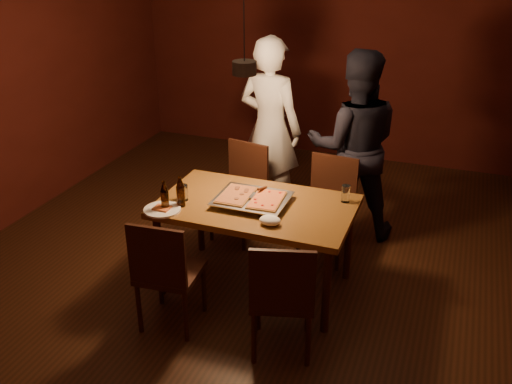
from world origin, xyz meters
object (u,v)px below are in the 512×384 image
(chair_far_right, at_px, (330,198))
(beer_bottle_a, at_px, (165,196))
(chair_near_left, at_px, (165,266))
(pizza_tray, at_px, (252,201))
(dining_table, at_px, (256,212))
(diner_dark, at_px, (354,146))
(diner_white, at_px, (270,129))
(chair_far_left, at_px, (242,182))
(pendant_lamp, at_px, (244,66))
(beer_bottle_b, at_px, (180,191))
(chair_near_right, at_px, (282,289))
(plate_slice, at_px, (162,209))

(chair_far_right, distance_m, beer_bottle_a, 1.51)
(chair_near_left, distance_m, pizza_tray, 0.86)
(chair_far_right, height_order, pizza_tray, chair_far_right)
(dining_table, bearing_deg, diner_dark, 66.64)
(dining_table, height_order, diner_white, diner_white)
(chair_far_right, height_order, chair_near_left, same)
(dining_table, bearing_deg, pizza_tray, -173.04)
(chair_near_left, relative_size, beer_bottle_a, 2.09)
(dining_table, distance_m, chair_far_left, 0.91)
(chair_far_left, distance_m, diner_dark, 1.07)
(pendant_lamp, bearing_deg, chair_near_left, -105.35)
(beer_bottle_b, relative_size, pendant_lamp, 0.22)
(dining_table, xyz_separation_m, beer_bottle_a, (-0.61, -0.33, 0.19))
(chair_near_right, height_order, diner_dark, diner_dark)
(chair_far_right, height_order, beer_bottle_b, beer_bottle_b)
(chair_near_right, height_order, beer_bottle_b, beer_bottle_b)
(pendant_lamp, bearing_deg, chair_far_left, 114.03)
(dining_table, relative_size, plate_slice, 5.36)
(chair_far_right, distance_m, plate_slice, 1.52)
(diner_dark, bearing_deg, plate_slice, 37.99)
(beer_bottle_a, relative_size, beer_bottle_b, 0.95)
(beer_bottle_a, bearing_deg, pizza_tray, 29.46)
(beer_bottle_a, bearing_deg, beer_bottle_b, 48.86)
(beer_bottle_a, relative_size, diner_white, 0.13)
(beer_bottle_a, height_order, pendant_lamp, pendant_lamp)
(beer_bottle_b, bearing_deg, pendant_lamp, 48.37)
(chair_far_right, bearing_deg, diner_dark, -97.98)
(chair_far_left, bearing_deg, plate_slice, 91.39)
(dining_table, relative_size, chair_near_left, 3.09)
(plate_slice, distance_m, diner_white, 1.68)
(dining_table, bearing_deg, chair_far_right, 60.72)
(chair_near_right, relative_size, beer_bottle_a, 2.23)
(diner_white, bearing_deg, beer_bottle_b, 94.21)
(chair_far_left, bearing_deg, beer_bottle_b, 95.67)
(diner_dark, bearing_deg, diner_white, -23.50)
(dining_table, relative_size, chair_near_right, 2.89)
(plate_slice, bearing_deg, pizza_tray, 30.74)
(plate_slice, bearing_deg, chair_near_left, -60.94)
(plate_slice, bearing_deg, pendant_lamp, 48.97)
(dining_table, distance_m, pizza_tray, 0.10)
(chair_far_left, xyz_separation_m, chair_near_left, (0.02, -1.53, 0.00))
(dining_table, xyz_separation_m, chair_far_left, (-0.43, 0.79, -0.14))
(chair_near_left, height_order, chair_near_right, same)
(chair_far_right, xyz_separation_m, pendant_lamp, (-0.57, -0.56, 1.22))
(chair_far_left, bearing_deg, chair_far_right, -172.63)
(chair_near_right, bearing_deg, pendant_lamp, 108.26)
(chair_near_right, relative_size, diner_dark, 0.30)
(beer_bottle_a, xyz_separation_m, diner_dark, (1.12, 1.51, 0.01))
(chair_near_right, distance_m, beer_bottle_b, 1.14)
(dining_table, xyz_separation_m, diner_white, (-0.34, 1.30, 0.23))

